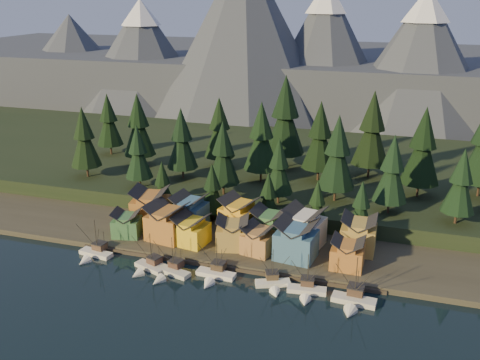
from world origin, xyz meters
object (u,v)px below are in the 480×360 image
(boat_4, at_px, (273,280))
(house_back_0, at_px, (150,205))
(boat_3, at_px, (214,271))
(boat_2, at_px, (168,268))
(boat_0, at_px, (93,250))
(boat_1, at_px, (147,263))
(boat_5, at_px, (307,287))
(house_front_0, at_px, (127,223))
(boat_6, at_px, (353,296))
(house_front_1, at_px, (167,221))
(house_back_1, at_px, (190,211))

(boat_4, relative_size, house_back_0, 0.89)
(boat_3, bearing_deg, boat_2, -166.19)
(boat_0, relative_size, boat_2, 1.00)
(boat_1, relative_size, boat_3, 0.96)
(boat_1, height_order, boat_5, boat_1)
(boat_4, distance_m, house_front_0, 46.94)
(boat_5, height_order, boat_6, boat_6)
(boat_2, height_order, boat_4, boat_2)
(boat_6, distance_m, house_back_0, 65.96)
(boat_3, xyz_separation_m, house_front_1, (-18.83, 14.21, 4.76))
(boat_6, bearing_deg, house_front_1, 167.68)
(boat_1, distance_m, house_back_0, 26.05)
(house_front_0, bearing_deg, boat_2, -48.50)
(house_back_1, bearing_deg, house_front_1, -102.48)
(house_back_0, distance_m, house_back_1, 11.96)
(house_front_0, relative_size, house_front_1, 0.77)
(boat_0, relative_size, boat_3, 1.00)
(boat_0, bearing_deg, boat_4, 7.36)
(boat_5, relative_size, boat_6, 0.86)
(house_front_0, height_order, house_back_0, house_back_0)
(boat_4, bearing_deg, boat_0, 157.36)
(boat_5, xyz_separation_m, boat_6, (10.78, -1.40, 0.40))
(house_back_1, bearing_deg, boat_2, -72.36)
(house_front_1, bearing_deg, boat_5, -10.31)
(boat_3, xyz_separation_m, house_back_1, (-15.72, 22.87, 4.63))
(house_front_1, distance_m, house_back_1, 9.21)
(boat_0, relative_size, boat_4, 1.09)
(boat_6, relative_size, house_back_1, 1.24)
(boat_5, bearing_deg, house_back_1, 142.93)
(boat_2, height_order, boat_5, boat_2)
(house_back_0, bearing_deg, boat_1, -75.59)
(boat_2, xyz_separation_m, boat_6, (44.85, 0.13, 0.45))
(boat_0, height_order, house_front_0, boat_0)
(boat_4, bearing_deg, boat_3, 159.22)
(boat_3, relative_size, house_front_1, 1.00)
(boat_0, height_order, boat_5, boat_0)
(boat_1, relative_size, house_front_0, 1.25)
(boat_3, distance_m, house_back_1, 28.13)
(boat_0, distance_m, house_back_1, 29.08)
(boat_0, bearing_deg, boat_5, 6.65)
(boat_4, height_order, house_back_0, house_back_0)
(boat_2, height_order, house_front_0, boat_2)
(boat_1, bearing_deg, boat_4, 22.74)
(boat_2, relative_size, boat_4, 1.08)
(boat_1, bearing_deg, house_back_1, 105.90)
(boat_6, height_order, house_back_0, house_back_0)
(boat_3, height_order, boat_4, boat_3)
(boat_2, distance_m, house_back_0, 29.56)
(boat_0, xyz_separation_m, boat_3, (34.18, -0.87, -0.05))
(house_front_1, height_order, house_back_1, house_front_1)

